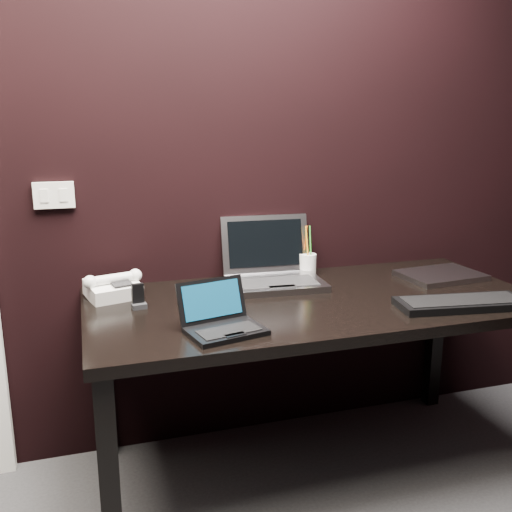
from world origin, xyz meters
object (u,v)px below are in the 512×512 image
object	(u,v)px
mobile_phone	(138,299)
netbook	(222,322)
desk_phone	(113,287)
closed_laptop	(441,275)
desk	(314,317)
silver_laptop	(273,272)
pen_cup	(308,263)
ext_keyboard	(462,303)

from	to	relation	value
mobile_phone	netbook	bearing A→B (deg)	-53.09
desk_phone	closed_laptop	bearing A→B (deg)	-5.45
desk	silver_laptop	bearing A→B (deg)	110.55
pen_cup	ext_keyboard	bearing A→B (deg)	-57.05
silver_laptop	desk_phone	bearing A→B (deg)	-179.75
ext_keyboard	desk_phone	distance (m)	1.29
ext_keyboard	netbook	bearing A→B (deg)	178.35
closed_laptop	desk_phone	xyz separation A→B (m)	(-1.36, 0.13, 0.03)
desk	mobile_phone	world-z (taller)	mobile_phone
desk	pen_cup	xyz separation A→B (m)	(0.10, 0.32, 0.13)
desk	pen_cup	distance (m)	0.36
silver_laptop	pen_cup	size ratio (longest dim) A/B	1.84
netbook	mobile_phone	distance (m)	0.39
ext_keyboard	closed_laptop	distance (m)	0.39
ext_keyboard	desk_phone	xyz separation A→B (m)	(-1.20, 0.48, 0.03)
desk_phone	mobile_phone	size ratio (longest dim) A/B	2.60
mobile_phone	ext_keyboard	bearing A→B (deg)	-16.71
desk	mobile_phone	size ratio (longest dim) A/B	19.09
netbook	ext_keyboard	xyz separation A→B (m)	(0.89, -0.03, -0.02)
ext_keyboard	pen_cup	distance (m)	0.68
desk_phone	silver_laptop	bearing A→B (deg)	0.25
desk_phone	pen_cup	size ratio (longest dim) A/B	1.07
netbook	desk_phone	xyz separation A→B (m)	(-0.31, 0.46, 0.01)
silver_laptop	desk_phone	size ratio (longest dim) A/B	1.72
mobile_phone	desk_phone	bearing A→B (deg)	118.22
silver_laptop	mobile_phone	bearing A→B (deg)	-165.06
ext_keyboard	mobile_phone	world-z (taller)	mobile_phone
desk	ext_keyboard	xyz separation A→B (m)	(0.47, -0.25, 0.09)
silver_laptop	ext_keyboard	xyz separation A→B (m)	(0.56, -0.49, -0.04)
silver_laptop	closed_laptop	size ratio (longest dim) A/B	1.14
netbook	desk_phone	distance (m)	0.55
desk	mobile_phone	distance (m)	0.66
desk	netbook	size ratio (longest dim) A/B	6.15
desk	closed_laptop	size ratio (longest dim) A/B	4.84
desk	silver_laptop	size ratio (longest dim) A/B	4.26
desk	ext_keyboard	size ratio (longest dim) A/B	3.47
netbook	closed_laptop	bearing A→B (deg)	17.49
ext_keyboard	closed_laptop	xyz separation A→B (m)	(0.16, 0.35, -0.00)
silver_laptop	pen_cup	world-z (taller)	silver_laptop
mobile_phone	pen_cup	size ratio (longest dim) A/B	0.41
netbook	ext_keyboard	size ratio (longest dim) A/B	0.56
desk	mobile_phone	bearing A→B (deg)	172.68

